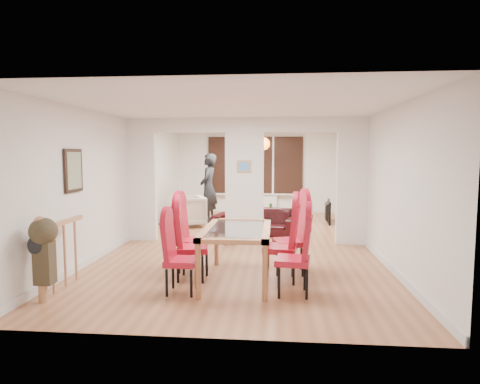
# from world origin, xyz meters

# --- Properties ---
(floor) EXTENTS (5.00, 9.00, 0.01)m
(floor) POSITION_xyz_m (0.00, 0.00, 0.00)
(floor) COLOR #A26741
(floor) RESTS_ON ground
(room_walls) EXTENTS (5.00, 9.00, 2.60)m
(room_walls) POSITION_xyz_m (0.00, 0.00, 1.30)
(room_walls) COLOR silver
(room_walls) RESTS_ON floor
(divider_wall) EXTENTS (5.00, 0.18, 2.60)m
(divider_wall) POSITION_xyz_m (0.00, 0.00, 1.30)
(divider_wall) COLOR white
(divider_wall) RESTS_ON floor
(bay_window_blinds) EXTENTS (3.00, 0.08, 1.80)m
(bay_window_blinds) POSITION_xyz_m (0.00, 4.44, 1.50)
(bay_window_blinds) COLOR black
(bay_window_blinds) RESTS_ON room_walls
(radiator) EXTENTS (1.40, 0.08, 0.50)m
(radiator) POSITION_xyz_m (0.00, 4.40, 0.30)
(radiator) COLOR white
(radiator) RESTS_ON floor
(pendant_light) EXTENTS (0.36, 0.36, 0.36)m
(pendant_light) POSITION_xyz_m (0.30, 3.30, 2.15)
(pendant_light) COLOR orange
(pendant_light) RESTS_ON room_walls
(stair_newel) EXTENTS (0.40, 1.20, 1.10)m
(stair_newel) POSITION_xyz_m (-2.25, -3.20, 0.55)
(stair_newel) COLOR #B37C52
(stair_newel) RESTS_ON floor
(wall_poster) EXTENTS (0.04, 0.52, 0.67)m
(wall_poster) POSITION_xyz_m (-2.47, -2.40, 1.60)
(wall_poster) COLOR gray
(wall_poster) RESTS_ON room_walls
(pillar_photo) EXTENTS (0.30, 0.03, 0.25)m
(pillar_photo) POSITION_xyz_m (0.00, -0.10, 1.60)
(pillar_photo) COLOR #4C8CD8
(pillar_photo) RESTS_ON divider_wall
(dining_table) EXTENTS (0.95, 1.69, 0.79)m
(dining_table) POSITION_xyz_m (0.10, -2.64, 0.40)
(dining_table) COLOR #9D613A
(dining_table) RESTS_ON floor
(dining_chair_la) EXTENTS (0.41, 0.41, 1.01)m
(dining_chair_la) POSITION_xyz_m (-0.59, -3.21, 0.51)
(dining_chair_la) COLOR #A61024
(dining_chair_la) RESTS_ON floor
(dining_chair_lb) EXTENTS (0.50, 0.50, 1.10)m
(dining_chair_lb) POSITION_xyz_m (-0.57, -2.62, 0.55)
(dining_chair_lb) COLOR #A61024
(dining_chair_lb) RESTS_ON floor
(dining_chair_lc) EXTENTS (0.52, 0.52, 1.11)m
(dining_chair_lc) POSITION_xyz_m (-0.66, -2.16, 0.56)
(dining_chair_lc) COLOR #A61024
(dining_chair_lc) RESTS_ON floor
(dining_chair_ra) EXTENTS (0.49, 0.49, 1.08)m
(dining_chair_ra) POSITION_xyz_m (0.88, -3.14, 0.54)
(dining_chair_ra) COLOR #A61024
(dining_chair_ra) RESTS_ON floor
(dining_chair_rb) EXTENTS (0.52, 0.52, 1.15)m
(dining_chair_rb) POSITION_xyz_m (0.72, -2.58, 0.57)
(dining_chair_rb) COLOR #A61024
(dining_chair_rb) RESTS_ON floor
(dining_chair_rc) EXTENTS (0.56, 0.56, 1.15)m
(dining_chair_rc) POSITION_xyz_m (0.88, -2.16, 0.58)
(dining_chair_rc) COLOR #A61024
(dining_chair_rc) RESTS_ON floor
(sofa) EXTENTS (2.14, 1.25, 0.59)m
(sofa) POSITION_xyz_m (0.21, 0.96, 0.29)
(sofa) COLOR black
(sofa) RESTS_ON floor
(armchair) EXTENTS (1.11, 1.13, 0.79)m
(armchair) POSITION_xyz_m (-1.61, 1.71, 0.39)
(armchair) COLOR beige
(armchair) RESTS_ON floor
(person) EXTENTS (0.71, 0.50, 1.86)m
(person) POSITION_xyz_m (-1.17, 2.44, 0.93)
(person) COLOR black
(person) RESTS_ON floor
(television) EXTENTS (1.05, 0.23, 0.60)m
(television) POSITION_xyz_m (2.00, 2.62, 0.30)
(television) COLOR black
(television) RESTS_ON floor
(coffee_table) EXTENTS (1.01, 0.58, 0.22)m
(coffee_table) POSITION_xyz_m (0.47, 2.62, 0.11)
(coffee_table) COLOR black
(coffee_table) RESTS_ON floor
(bottle) EXTENTS (0.07, 0.07, 0.29)m
(bottle) POSITION_xyz_m (0.52, 2.67, 0.37)
(bottle) COLOR #143F19
(bottle) RESTS_ON coffee_table
(bowl) EXTENTS (0.21, 0.21, 0.05)m
(bowl) POSITION_xyz_m (0.60, 2.52, 0.25)
(bowl) COLOR black
(bowl) RESTS_ON coffee_table
(shoes) EXTENTS (0.23, 0.25, 0.10)m
(shoes) POSITION_xyz_m (-0.30, -0.22, 0.05)
(shoes) COLOR black
(shoes) RESTS_ON floor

